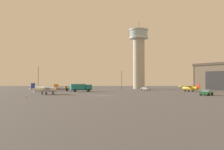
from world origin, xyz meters
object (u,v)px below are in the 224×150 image
Objects in this scene: airplane_yellow at (190,88)px; light_post_west at (122,78)px; control_tower at (139,54)px; airplane_white at (45,89)px; light_post_east at (38,76)px; truck_box_teal at (81,87)px; traffic_cone_near_left at (27,96)px; truck_flatbed_orange at (59,88)px; car_green at (207,92)px; car_silver at (146,89)px.

light_post_west is (-22.59, 27.74, 4.03)m from airplane_yellow.
control_tower is 4.19× the size of airplane_white.
light_post_east is (-13.49, 37.14, 4.39)m from airplane_white.
truck_box_teal reaches higher than traffic_cone_near_left.
airplane_white is 28.13m from truck_flatbed_orange.
light_post_east reaches higher than airplane_yellow.
light_post_west is (-19.04, 52.34, 4.62)m from car_green.
airplane_yellow reaches higher than car_silver.
car_green is at bearing -29.23° from car_silver.
airplane_white is at bearing 82.41° from airplane_yellow.
car_green reaches higher than traffic_cone_near_left.
control_tower is 47.72m from truck_flatbed_orange.
car_green is 8.33× the size of traffic_cone_near_left.
airplane_white reaches higher than car_green.
airplane_white is 39.76m from light_post_east.
truck_flatbed_orange is (-32.66, -30.90, -15.99)m from control_tower.
control_tower is 3.73× the size of light_post_west.
traffic_cone_near_left is (-43.66, -32.74, -1.05)m from airplane_yellow.
truck_flatbed_orange is at bearing 118.95° from truck_box_teal.
traffic_cone_near_left is at bearing -112.55° from control_tower.
truck_flatbed_orange is 14.84m from light_post_east.
truck_box_teal is 13.11× the size of traffic_cone_near_left.
airplane_white is at bearing -61.18° from car_green.
truck_box_teal is at bearing -98.67° from car_silver.
car_green is (-3.55, -24.60, -0.59)m from airplane_yellow.
control_tower is 4.48× the size of truck_box_teal.
airplane_yellow is 47.93m from airplane_white.
airplane_yellow reaches higher than traffic_cone_near_left.
car_green is (42.88, -32.94, -0.48)m from truck_flatbed_orange.
light_post_east reaches higher than airplane_white.
light_post_west reaches higher than truck_box_teal.
truck_flatbed_orange is 1.39× the size of car_green.
light_post_west is 64.25m from traffic_cone_near_left.
truck_flatbed_orange is at bearing -136.58° from control_tower.
light_post_west is at bearing 7.35° from airplane_yellow.
control_tower is at bearing 38.81° from truck_box_teal.
truck_flatbed_orange is 11.56× the size of traffic_cone_near_left.
light_post_east is at bearing 105.09° from traffic_cone_near_left.
truck_flatbed_orange is at bearing -118.90° from car_silver.
light_post_west is at bearing 16.51° from light_post_east.
car_green is at bearing -51.57° from airplane_white.
traffic_cone_near_left is at bearing -121.31° from truck_box_teal.
light_post_west is at bearing -124.18° from car_green.
light_post_east reaches higher than light_post_west.
airplane_yellow is at bearing 149.77° from truck_flatbed_orange.
truck_box_teal is at bearing -90.73° from car_green.
airplane_yellow is at bearing -20.68° from truck_box_teal.
control_tower is 67.96m from airplane_white.
light_post_east reaches higher than car_silver.
airplane_yellow is 59.98m from light_post_east.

